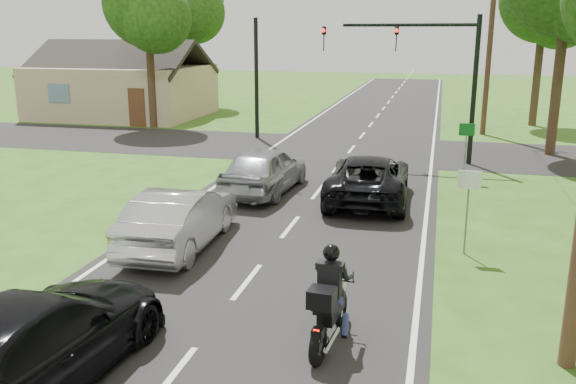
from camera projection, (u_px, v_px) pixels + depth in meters
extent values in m
plane|color=#2B5317|center=(247.00, 282.00, 13.44)|extent=(140.00, 140.00, 0.00)
cube|color=black|center=(328.00, 179.00, 22.82)|extent=(8.00, 100.00, 0.01)
cube|color=black|center=(351.00, 149.00, 28.45)|extent=(60.00, 7.00, 0.01)
torus|color=black|center=(340.00, 308.00, 11.43)|extent=(0.20, 0.66, 0.65)
torus|color=black|center=(318.00, 346.00, 10.08)|extent=(0.22, 0.72, 0.71)
cube|color=black|center=(331.00, 308.00, 10.77)|extent=(0.36, 0.96, 0.30)
sphere|color=black|center=(335.00, 293.00, 10.95)|extent=(0.34, 0.34, 0.34)
cube|color=black|center=(326.00, 307.00, 10.41)|extent=(0.38, 0.57, 0.10)
cube|color=#FF0C07|center=(316.00, 331.00, 9.90)|extent=(0.10, 0.04, 0.05)
cylinder|color=silver|center=(332.00, 340.00, 10.30)|extent=(0.16, 0.80, 0.09)
cylinder|color=black|center=(338.00, 280.00, 11.09)|extent=(0.61, 0.09, 0.04)
cube|color=black|center=(322.00, 298.00, 10.06)|extent=(0.47, 0.43, 0.32)
cube|color=black|center=(330.00, 279.00, 10.48)|extent=(0.41, 0.25, 0.59)
sphere|color=black|center=(331.00, 253.00, 10.42)|extent=(0.30, 0.30, 0.30)
cylinder|color=navy|center=(322.00, 322.00, 11.10)|extent=(0.13, 0.13, 0.45)
cylinder|color=navy|center=(345.00, 326.00, 10.97)|extent=(0.13, 0.13, 0.45)
imported|color=black|center=(369.00, 178.00, 19.71)|extent=(2.70, 5.48, 1.49)
imported|color=silver|center=(180.00, 218.00, 15.44)|extent=(1.78, 4.72, 1.54)
imported|color=#989B9F|center=(265.00, 169.00, 20.68)|extent=(2.22, 4.87, 1.62)
imported|color=black|center=(33.00, 341.00, 9.31)|extent=(2.46, 5.41, 1.54)
cylinder|color=black|center=(474.00, 91.00, 24.59)|extent=(0.20, 0.20, 6.00)
cylinder|color=black|center=(410.00, 25.00, 24.55)|extent=(5.40, 0.14, 0.14)
imported|color=black|center=(396.00, 39.00, 24.81)|extent=(0.16, 0.36, 1.00)
imported|color=black|center=(324.00, 39.00, 25.51)|extent=(0.16, 0.36, 1.00)
sphere|color=#FF0C07|center=(396.00, 30.00, 24.56)|extent=(0.16, 0.16, 0.16)
sphere|color=#FF0C07|center=(323.00, 30.00, 25.26)|extent=(0.16, 0.16, 0.16)
cylinder|color=black|center=(256.00, 79.00, 30.77)|extent=(0.20, 0.20, 6.00)
cylinder|color=brown|center=(490.00, 38.00, 31.35)|extent=(0.28, 0.28, 10.00)
cylinder|color=slate|center=(467.00, 215.00, 14.90)|extent=(0.05, 0.05, 2.00)
cube|color=silver|center=(470.00, 180.00, 14.64)|extent=(0.55, 0.04, 0.45)
cylinder|color=slate|center=(465.00, 154.00, 22.36)|extent=(0.05, 0.05, 2.00)
cube|color=#0C591E|center=(467.00, 130.00, 22.10)|extent=(0.55, 0.04, 0.45)
cylinder|color=#332316|center=(558.00, 75.00, 26.43)|extent=(0.44, 0.44, 7.00)
cylinder|color=#332316|center=(538.00, 70.00, 34.85)|extent=(0.44, 0.44, 6.44)
sphere|color=black|center=(561.00, 13.00, 33.24)|extent=(3.96, 3.96, 3.96)
cylinder|color=#332316|center=(151.00, 73.00, 34.22)|extent=(0.44, 0.44, 6.16)
sphere|color=black|center=(147.00, 3.00, 33.26)|extent=(4.80, 4.80, 4.80)
sphere|color=black|center=(156.00, 18.00, 32.67)|extent=(3.84, 3.84, 3.84)
cylinder|color=#332316|center=(188.00, 59.00, 43.99)|extent=(0.44, 0.44, 6.72)
sphere|color=black|center=(186.00, 0.00, 42.94)|extent=(5.40, 5.40, 5.40)
sphere|color=black|center=(194.00, 12.00, 42.27)|extent=(4.32, 4.32, 4.32)
cube|color=tan|center=(124.00, 91.00, 39.28)|extent=(10.00, 8.00, 3.20)
cube|color=black|center=(105.00, 59.00, 36.87)|extent=(10.20, 4.00, 2.29)
cube|color=black|center=(136.00, 57.00, 40.62)|extent=(10.20, 4.00, 2.29)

